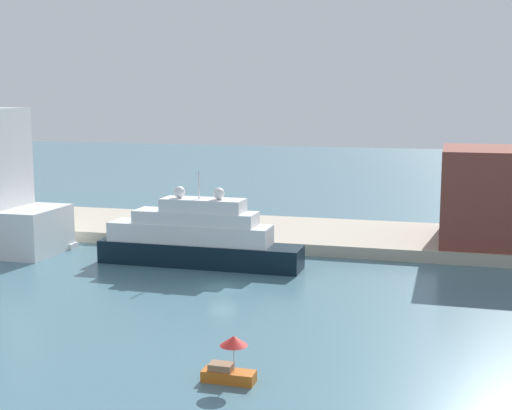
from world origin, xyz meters
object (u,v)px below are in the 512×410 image
at_px(work_barge, 57,245).
at_px(parked_car, 170,220).
at_px(large_yacht, 196,238).
at_px(small_motorboat, 230,363).
at_px(person_figure, 199,225).
at_px(harbor_building, 507,195).
at_px(mooring_bollard, 272,238).

bearing_deg(work_barge, parked_car, 46.97).
xyz_separation_m(work_barge, parked_car, (10.72, 11.49, 1.73)).
height_order(large_yacht, small_motorboat, large_yacht).
bearing_deg(person_figure, harbor_building, 5.28).
xyz_separation_m(harbor_building, person_figure, (-38.48, -3.56, -4.93)).
relative_size(harbor_building, person_figure, 9.60).
bearing_deg(mooring_bollard, person_figure, 161.97).
height_order(small_motorboat, parked_car, small_motorboat).
xyz_separation_m(small_motorboat, work_barge, (-34.13, 34.84, -0.98)).
bearing_deg(small_motorboat, person_figure, 112.49).
bearing_deg(work_barge, harbor_building, 12.49).
xyz_separation_m(large_yacht, person_figure, (-4.28, 12.70, -0.89)).
relative_size(large_yacht, work_barge, 4.58).
distance_m(large_yacht, person_figure, 13.43).
bearing_deg(mooring_bollard, parked_car, 158.31).
xyz_separation_m(harbor_building, mooring_bollard, (-27.68, -7.07, -5.39)).
bearing_deg(small_motorboat, work_barge, 134.41).
xyz_separation_m(large_yacht, harbor_building, (34.20, 16.26, 4.04)).
relative_size(harbor_building, mooring_bollard, 26.17).
bearing_deg(work_barge, mooring_bollard, 10.56).
height_order(parked_car, person_figure, person_figure).
distance_m(large_yacht, small_motorboat, 33.64).
height_order(small_motorboat, mooring_bollard, small_motorboat).
height_order(large_yacht, work_barge, large_yacht).
relative_size(large_yacht, harbor_building, 1.48).
xyz_separation_m(small_motorboat, parked_car, (-23.40, 46.32, 0.75)).
distance_m(work_barge, mooring_bollard, 27.46).
bearing_deg(small_motorboat, parked_car, 116.80).
height_order(harbor_building, mooring_bollard, harbor_building).
relative_size(small_motorboat, harbor_building, 0.23).
bearing_deg(parked_car, work_barge, -133.03).
xyz_separation_m(large_yacht, small_motorboat, (13.68, -30.68, -1.77)).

